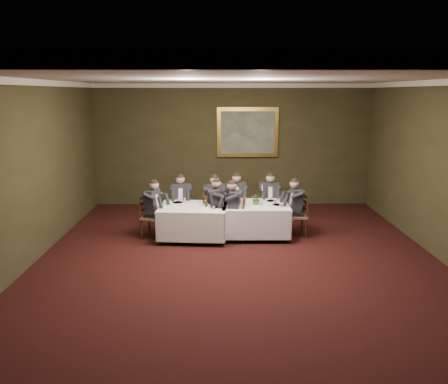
{
  "coord_description": "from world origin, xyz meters",
  "views": [
    {
      "loc": [
        -0.37,
        -7.64,
        3.25
      ],
      "look_at": [
        -0.27,
        1.56,
        1.15
      ],
      "focal_mm": 35.0,
      "sensor_mm": 36.0,
      "label": 1
    }
  ],
  "objects_px": {
    "table_main": "(255,217)",
    "centerpiece": "(257,198)",
    "chair_sec_backright": "(214,217)",
    "diner_sec_endleft": "(152,216)",
    "diner_main_endleft": "(213,215)",
    "candlestick": "(262,197)",
    "chair_main_endright": "(297,224)",
    "diner_sec_backright": "(214,208)",
    "table_second": "(194,220)",
    "chair_sec_endleft": "(152,226)",
    "diner_main_backleft": "(236,206)",
    "painting": "(248,132)",
    "chair_main_endleft": "(213,224)",
    "chair_main_backleft": "(236,215)",
    "diner_main_backright": "(269,206)",
    "diner_sec_backleft": "(181,208)",
    "diner_main_endright": "(297,215)",
    "chair_sec_backleft": "(181,217)",
    "chair_sec_endright": "(236,227)",
    "diner_sec_endright": "(235,218)",
    "chair_main_backright": "(269,215)"
  },
  "relations": [
    {
      "from": "diner_main_backright",
      "to": "diner_main_endright",
      "type": "bearing_deg",
      "value": 125.01
    },
    {
      "from": "chair_main_endright",
      "to": "chair_sec_endleft",
      "type": "height_order",
      "value": "same"
    },
    {
      "from": "diner_main_backleft",
      "to": "chair_main_endleft",
      "type": "bearing_deg",
      "value": 49.58
    },
    {
      "from": "diner_sec_backleft",
      "to": "diner_sec_backright",
      "type": "distance_m",
      "value": 0.81
    },
    {
      "from": "chair_sec_endleft",
      "to": "candlestick",
      "type": "bearing_deg",
      "value": 109.39
    },
    {
      "from": "diner_main_endright",
      "to": "diner_sec_backright",
      "type": "height_order",
      "value": "same"
    },
    {
      "from": "painting",
      "to": "chair_sec_backleft",
      "type": "bearing_deg",
      "value": -127.28
    },
    {
      "from": "diner_sec_backleft",
      "to": "chair_main_endleft",
      "type": "bearing_deg",
      "value": 137.58
    },
    {
      "from": "chair_main_endright",
      "to": "chair_sec_endright",
      "type": "xyz_separation_m",
      "value": [
        -1.42,
        -0.22,
        0.0
      ]
    },
    {
      "from": "centerpiece",
      "to": "chair_main_endright",
      "type": "bearing_deg",
      "value": -0.5
    },
    {
      "from": "diner_sec_endright",
      "to": "diner_sec_backleft",
      "type": "bearing_deg",
      "value": 63.58
    },
    {
      "from": "chair_main_endleft",
      "to": "diner_main_backright",
      "type": "bearing_deg",
      "value": 106.72
    },
    {
      "from": "chair_main_backleft",
      "to": "chair_sec_endright",
      "type": "distance_m",
      "value": 1.02
    },
    {
      "from": "diner_main_endright",
      "to": "candlestick",
      "type": "xyz_separation_m",
      "value": [
        -0.81,
        -0.05,
        0.43
      ]
    },
    {
      "from": "chair_main_endright",
      "to": "diner_sec_backleft",
      "type": "height_order",
      "value": "diner_sec_backleft"
    },
    {
      "from": "centerpiece",
      "to": "candlestick",
      "type": "relative_size",
      "value": 0.6
    },
    {
      "from": "diner_main_endright",
      "to": "diner_sec_endleft",
      "type": "distance_m",
      "value": 3.31
    },
    {
      "from": "chair_sec_endleft",
      "to": "diner_sec_endleft",
      "type": "bearing_deg",
      "value": 90.0
    },
    {
      "from": "chair_sec_endright",
      "to": "painting",
      "type": "bearing_deg",
      "value": -0.57
    },
    {
      "from": "chair_main_endleft",
      "to": "diner_main_backleft",
      "type": "bearing_deg",
      "value": 131.62
    },
    {
      "from": "chair_main_endright",
      "to": "chair_sec_backleft",
      "type": "xyz_separation_m",
      "value": [
        -2.72,
        0.66,
        0.0
      ]
    },
    {
      "from": "diner_sec_backright",
      "to": "centerpiece",
      "type": "bearing_deg",
      "value": 142.06
    },
    {
      "from": "chair_main_endleft",
      "to": "chair_sec_backleft",
      "type": "distance_m",
      "value": 1.01
    },
    {
      "from": "diner_sec_backright",
      "to": "table_main",
      "type": "bearing_deg",
      "value": 141.16
    },
    {
      "from": "candlestick",
      "to": "table_second",
      "type": "bearing_deg",
      "value": -176.37
    },
    {
      "from": "chair_main_backleft",
      "to": "candlestick",
      "type": "height_order",
      "value": "candlestick"
    },
    {
      "from": "table_main",
      "to": "diner_main_endleft",
      "type": "relative_size",
      "value": 1.15
    },
    {
      "from": "diner_main_backleft",
      "to": "chair_sec_endleft",
      "type": "relative_size",
      "value": 1.35
    },
    {
      "from": "diner_main_endleft",
      "to": "centerpiece",
      "type": "relative_size",
      "value": 4.67
    },
    {
      "from": "diner_sec_endright",
      "to": "candlestick",
      "type": "distance_m",
      "value": 0.76
    },
    {
      "from": "chair_main_backleft",
      "to": "diner_main_backright",
      "type": "xyz_separation_m",
      "value": [
        0.82,
        -0.02,
        0.23
      ]
    },
    {
      "from": "diner_main_backright",
      "to": "chair_main_endright",
      "type": "distance_m",
      "value": 0.98
    },
    {
      "from": "table_main",
      "to": "chair_main_endright",
      "type": "bearing_deg",
      "value": -0.33
    },
    {
      "from": "table_second",
      "to": "diner_main_backleft",
      "type": "xyz_separation_m",
      "value": [
        1.0,
        0.94,
        0.06
      ]
    },
    {
      "from": "chair_main_endright",
      "to": "diner_main_endright",
      "type": "xyz_separation_m",
      "value": [
        -0.01,
        -0.0,
        0.23
      ]
    },
    {
      "from": "chair_sec_backright",
      "to": "diner_sec_endleft",
      "type": "height_order",
      "value": "diner_sec_endleft"
    },
    {
      "from": "chair_main_backleft",
      "to": "diner_sec_endright",
      "type": "distance_m",
      "value": 1.05
    },
    {
      "from": "chair_main_endleft",
      "to": "chair_sec_endright",
      "type": "xyz_separation_m",
      "value": [
        0.52,
        -0.23,
        0.0
      ]
    },
    {
      "from": "table_main",
      "to": "diner_main_backleft",
      "type": "bearing_deg",
      "value": 117.52
    },
    {
      "from": "chair_main_backright",
      "to": "diner_sec_backright",
      "type": "bearing_deg",
      "value": 8.91
    },
    {
      "from": "chair_main_endright",
      "to": "chair_sec_endright",
      "type": "distance_m",
      "value": 1.44
    },
    {
      "from": "chair_main_endright",
      "to": "centerpiece",
      "type": "xyz_separation_m",
      "value": [
        -0.94,
        0.01,
        0.62
      ]
    },
    {
      "from": "diner_sec_backright",
      "to": "chair_main_endright",
      "type": "bearing_deg",
      "value": 155.77
    },
    {
      "from": "chair_main_backleft",
      "to": "diner_main_endright",
      "type": "xyz_separation_m",
      "value": [
        1.37,
        -0.8,
        0.23
      ]
    },
    {
      "from": "table_main",
      "to": "centerpiece",
      "type": "xyz_separation_m",
      "value": [
        0.03,
        0.0,
        0.46
      ]
    },
    {
      "from": "diner_main_backleft",
      "to": "chair_main_endleft",
      "type": "distance_m",
      "value": 0.99
    },
    {
      "from": "chair_main_endleft",
      "to": "painting",
      "type": "distance_m",
      "value": 3.61
    },
    {
      "from": "diner_main_backleft",
      "to": "diner_sec_backright",
      "type": "distance_m",
      "value": 0.57
    },
    {
      "from": "table_main",
      "to": "painting",
      "type": "relative_size",
      "value": 0.88
    },
    {
      "from": "diner_main_backright",
      "to": "candlestick",
      "type": "xyz_separation_m",
      "value": [
        -0.27,
        -0.83,
        0.43
      ]
    }
  ]
}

